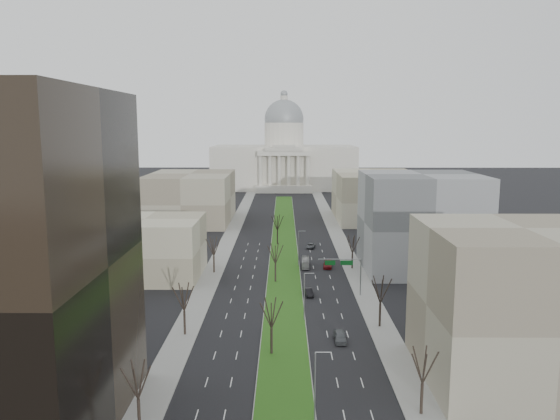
{
  "coord_description": "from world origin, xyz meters",
  "views": [
    {
      "loc": [
        -0.09,
        -41.81,
        36.05
      ],
      "look_at": [
        -1.16,
        110.81,
        12.07
      ],
      "focal_mm": 35.0,
      "sensor_mm": 36.0,
      "label": 1
    }
  ],
  "objects_px": {
    "car_grey_near": "(340,336)",
    "car_grey_far": "(311,246)",
    "box_van": "(306,263)",
    "car_red": "(328,265)",
    "car_black": "(309,292)"
  },
  "relations": [
    {
      "from": "car_grey_near",
      "to": "car_red",
      "type": "relative_size",
      "value": 0.96
    },
    {
      "from": "car_red",
      "to": "car_black",
      "type": "bearing_deg",
      "value": -99.42
    },
    {
      "from": "car_grey_near",
      "to": "car_grey_far",
      "type": "height_order",
      "value": "car_grey_near"
    },
    {
      "from": "car_black",
      "to": "car_red",
      "type": "height_order",
      "value": "car_red"
    },
    {
      "from": "car_black",
      "to": "car_red",
      "type": "xyz_separation_m",
      "value": [
        5.87,
        22.83,
        0.02
      ]
    },
    {
      "from": "car_grey_far",
      "to": "box_van",
      "type": "relative_size",
      "value": 0.62
    },
    {
      "from": "car_grey_near",
      "to": "car_grey_far",
      "type": "xyz_separation_m",
      "value": [
        -1.51,
        69.95,
        -0.18
      ]
    },
    {
      "from": "car_black",
      "to": "box_van",
      "type": "xyz_separation_m",
      "value": [
        0.3,
        23.77,
        0.36
      ]
    },
    {
      "from": "car_grey_near",
      "to": "car_black",
      "type": "bearing_deg",
      "value": 99.61
    },
    {
      "from": "car_grey_near",
      "to": "box_van",
      "type": "xyz_separation_m",
      "value": [
        -3.88,
        48.52,
        0.24
      ]
    },
    {
      "from": "car_black",
      "to": "car_red",
      "type": "relative_size",
      "value": 0.86
    },
    {
      "from": "car_grey_near",
      "to": "car_grey_far",
      "type": "bearing_deg",
      "value": 91.26
    },
    {
      "from": "car_grey_near",
      "to": "box_van",
      "type": "relative_size",
      "value": 0.64
    },
    {
      "from": "car_black",
      "to": "box_van",
      "type": "height_order",
      "value": "box_van"
    },
    {
      "from": "car_red",
      "to": "box_van",
      "type": "height_order",
      "value": "box_van"
    }
  ]
}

